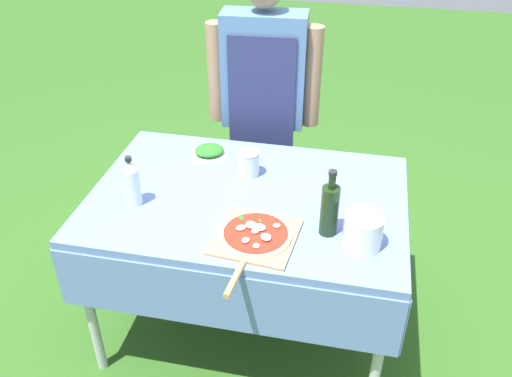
% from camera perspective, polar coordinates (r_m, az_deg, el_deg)
% --- Properties ---
extents(ground_plane, '(12.00, 12.00, 0.00)m').
position_cam_1_polar(ground_plane, '(2.81, -0.76, -13.91)').
color(ground_plane, '#2D5B1E').
extents(prep_table, '(1.34, 0.92, 0.78)m').
position_cam_1_polar(prep_table, '(2.34, -0.89, -2.36)').
color(prep_table, '#607AB7').
rests_on(prep_table, ground).
extents(person_cook, '(0.58, 0.22, 1.54)m').
position_cam_1_polar(person_cook, '(2.84, 0.81, 9.54)').
color(person_cook, '#4C4C51').
rests_on(person_cook, ground).
extents(pizza_on_peel, '(0.33, 0.49, 0.05)m').
position_cam_1_polar(pizza_on_peel, '(2.05, -0.11, -5.08)').
color(pizza_on_peel, tan).
rests_on(pizza_on_peel, prep_table).
extents(oil_bottle, '(0.07, 0.07, 0.28)m').
position_cam_1_polar(oil_bottle, '(2.04, 7.75, -2.15)').
color(oil_bottle, black).
rests_on(oil_bottle, prep_table).
extents(water_bottle, '(0.07, 0.07, 0.22)m').
position_cam_1_polar(water_bottle, '(2.25, -12.95, 0.65)').
color(water_bottle, silver).
rests_on(water_bottle, prep_table).
extents(herb_container, '(0.21, 0.20, 0.04)m').
position_cam_1_polar(herb_container, '(2.58, -4.94, 3.96)').
color(herb_container, silver).
rests_on(herb_container, prep_table).
extents(mixing_tub, '(0.15, 0.15, 0.13)m').
position_cam_1_polar(mixing_tub, '(2.03, 11.18, -4.43)').
color(mixing_tub, silver).
rests_on(mixing_tub, prep_table).
extents(sauce_jar, '(0.10, 0.10, 0.12)m').
position_cam_1_polar(sauce_jar, '(2.40, -0.77, 2.54)').
color(sauce_jar, silver).
rests_on(sauce_jar, prep_table).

